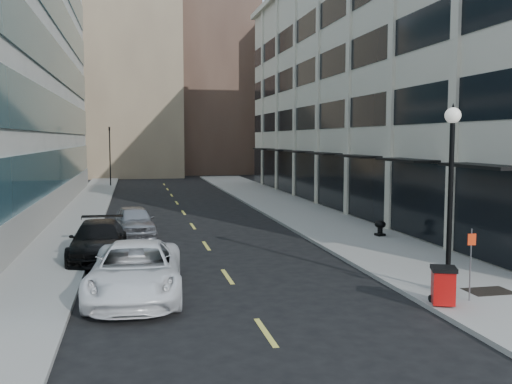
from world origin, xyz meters
name	(u,v)px	position (x,y,z in m)	size (l,w,h in m)	color
ground	(286,362)	(0.00, 0.00, 0.00)	(160.00, 160.00, 0.00)	black
sidewalk_right	(320,221)	(7.50, 20.00, 0.07)	(5.00, 80.00, 0.15)	gray
sidewalk_left	(72,229)	(-6.50, 20.00, 0.07)	(3.00, 80.00, 0.15)	gray
building_right	(414,82)	(16.94, 26.99, 8.99)	(15.30, 46.50, 18.25)	beige
skyline_tan_near	(125,71)	(-4.00, 68.00, 14.00)	(14.00, 18.00, 28.00)	#988463
skyline_brown	(210,55)	(8.00, 72.00, 17.00)	(12.00, 16.00, 34.00)	brown
skyline_tan_far	(58,97)	(-14.00, 78.00, 11.00)	(12.00, 14.00, 22.00)	#988463
skyline_stone	(287,102)	(18.00, 66.00, 10.00)	(10.00, 14.00, 20.00)	beige
grate_far	(489,291)	(7.60, 3.80, 0.15)	(1.40, 1.00, 0.01)	black
road_centerline	(199,235)	(0.00, 17.00, 0.01)	(0.15, 68.20, 0.01)	#D8CC4C
traffic_signal	(109,131)	(-5.50, 48.00, 5.72)	(0.66, 0.66, 6.98)	black
car_white_van	(136,271)	(-3.20, 6.00, 0.84)	(2.78, 6.02, 1.67)	white
car_black_pickup	(98,241)	(-4.66, 12.02, 0.77)	(2.16, 5.31, 1.54)	black
car_silver_sedan	(134,221)	(-3.21, 17.29, 0.77)	(1.82, 4.54, 1.55)	gray
trash_bin	(443,284)	(5.40, 2.77, 0.75)	(0.89, 0.89, 1.12)	#AB0C0B
lamppost	(451,182)	(6.28, 4.00, 3.58)	(0.49, 0.49, 5.83)	black
sign_post	(471,254)	(6.40, 2.99, 1.55)	(0.25, 0.06, 2.14)	slate
urn_planter	(380,226)	(8.60, 14.07, 0.61)	(0.55, 0.55, 0.76)	black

